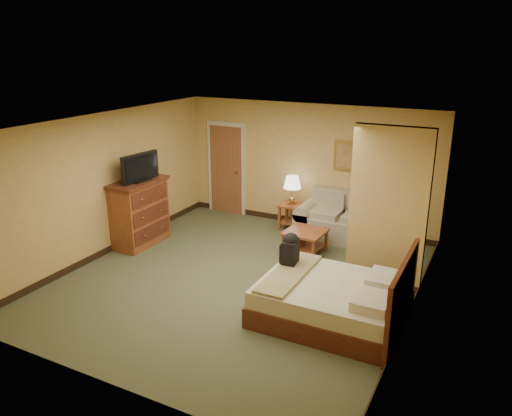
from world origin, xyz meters
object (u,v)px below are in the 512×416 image
Objects in this scene: dresser at (139,212)px; loveseat at (343,224)px; bed at (336,301)px; coffee_table at (305,237)px.

loveseat is at bearing 30.86° from dresser.
dresser is at bearing 167.11° from bed.
coffee_table is 3.22m from dresser.
dresser is 4.42m from bed.
dresser is at bearing -149.14° from loveseat.
loveseat is 0.91× the size of bed.
loveseat is at bearing 105.83° from bed.
bed reaches higher than loveseat.
loveseat is 4.01m from dresser.
dresser is (-3.03, -1.01, 0.33)m from coffee_table.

